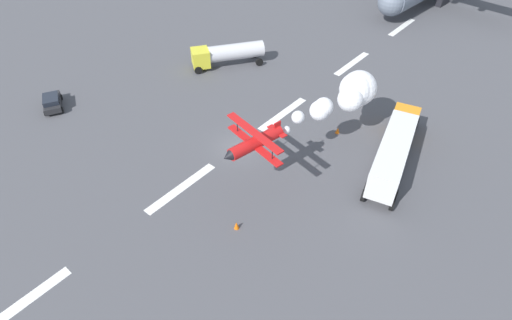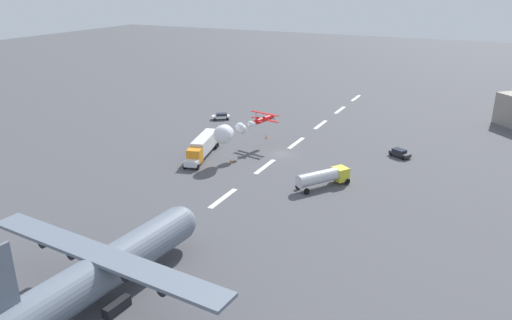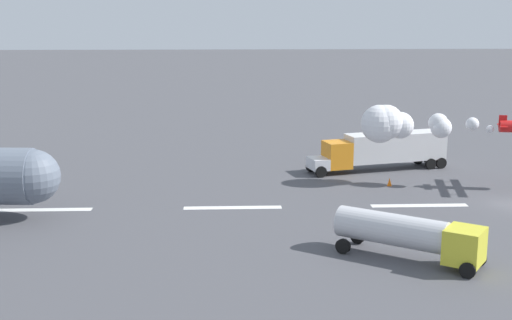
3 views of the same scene
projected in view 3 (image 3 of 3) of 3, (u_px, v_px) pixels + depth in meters
ground_plane at (511, 205)px, 58.48m from camera, size 440.00×440.00×0.00m
runway_stripe_4 at (419, 206)px, 58.18m from camera, size 8.00×0.90×0.01m
runway_stripe_5 at (233, 208)px, 57.56m from camera, size 8.00×0.90×0.01m
runway_stripe_6 at (42, 210)px, 56.94m from camera, size 8.00×0.90×0.01m
stunt_biplane_red at (403, 124)px, 64.21m from camera, size 17.99×7.33×3.50m
semi_truck_orange at (383, 149)px, 70.58m from camera, size 14.50×6.40×3.70m
fuel_tanker_truck at (410, 234)px, 45.35m from camera, size 9.25×7.47×2.90m
traffic_cone_far at (389, 182)px, 64.51m from camera, size 0.44×0.44×0.75m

